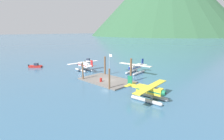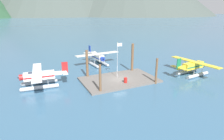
{
  "view_description": "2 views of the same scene",
  "coord_description": "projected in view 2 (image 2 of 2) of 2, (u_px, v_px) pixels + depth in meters",
  "views": [
    {
      "loc": [
        30.55,
        -29.53,
        12.31
      ],
      "look_at": [
        -1.19,
        3.09,
        2.12
      ],
      "focal_mm": 28.36,
      "sensor_mm": 36.0,
      "label": 1
    },
    {
      "loc": [
        -14.72,
        -28.53,
        12.14
      ],
      "look_at": [
        -0.93,
        1.07,
        1.81
      ],
      "focal_mm": 30.36,
      "sensor_mm": 36.0,
      "label": 2
    }
  ],
  "objects": [
    {
      "name": "piling_near_right",
      "position": [
        156.0,
        71.0,
        32.06
      ],
      "size": [
        0.37,
        0.37,
        4.52
      ],
      "primitive_type": "cylinder",
      "color": "brown",
      "rests_on": "ground"
    },
    {
      "name": "dock_platform",
      "position": [
        119.0,
        80.0,
        34.2
      ],
      "size": [
        13.28,
        8.19,
        0.3
      ],
      "primitive_type": "cube",
      "color": "#66605B",
      "rests_on": "ground"
    },
    {
      "name": "flagpole",
      "position": [
        118.0,
        56.0,
        33.77
      ],
      "size": [
        0.95,
        0.1,
        6.5
      ],
      "color": "silver",
      "rests_on": "dock_platform"
    },
    {
      "name": "seaplane_yellow_stbd_aft",
      "position": [
        193.0,
        67.0,
        36.73
      ],
      "size": [
        7.96,
        10.49,
        3.84
      ],
      "color": "#B7BABF",
      "rests_on": "ground"
    },
    {
      "name": "ground_plane",
      "position": [
        119.0,
        80.0,
        34.24
      ],
      "size": [
        1200.0,
        1200.0,
        0.0
      ],
      "primitive_type": "plane",
      "color": "#38607F"
    },
    {
      "name": "piling_far_right",
      "position": [
        132.0,
        58.0,
        38.33
      ],
      "size": [
        0.5,
        0.5,
        5.82
      ],
      "primitive_type": "cylinder",
      "color": "brown",
      "rests_on": "ground"
    },
    {
      "name": "piling_near_left",
      "position": [
        100.0,
        79.0,
        28.48
      ],
      "size": [
        0.38,
        0.38,
        4.51
      ],
      "primitive_type": "cylinder",
      "color": "brown",
      "rests_on": "ground"
    },
    {
      "name": "fuel_drum",
      "position": [
        126.0,
        80.0,
        32.27
      ],
      "size": [
        0.62,
        0.62,
        0.88
      ],
      "color": "#AD1E19",
      "rests_on": "dock_platform"
    },
    {
      "name": "seaplane_white_port_fwd",
      "position": [
        39.0,
        78.0,
        31.03
      ],
      "size": [
        7.97,
        10.48,
        3.84
      ],
      "color": "#B7BABF",
      "rests_on": "ground"
    },
    {
      "name": "piling_far_left",
      "position": [
        87.0,
        64.0,
        34.89
      ],
      "size": [
        0.47,
        0.47,
        5.26
      ],
      "primitive_type": "cylinder",
      "color": "brown",
      "rests_on": "ground"
    },
    {
      "name": "seaplane_cream_bow_centre",
      "position": [
        97.0,
        58.0,
        43.77
      ],
      "size": [
        10.49,
        7.96,
        3.84
      ],
      "color": "#B7BABF",
      "rests_on": "ground"
    }
  ]
}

